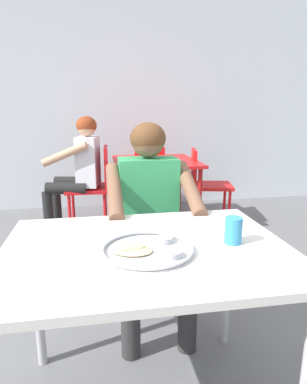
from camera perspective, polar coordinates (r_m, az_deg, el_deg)
back_wall at (r=4.46m, az=-8.37°, el=19.55°), size 12.00×0.12×3.40m
table_foreground at (r=1.31m, az=-1.20°, el=-12.54°), size 1.09×0.81×0.74m
thali_tray at (r=1.23m, az=-0.97°, el=-9.77°), size 0.34×0.34×0.03m
drinking_cup at (r=1.33m, az=13.56°, el=-6.28°), size 0.07×0.07×0.10m
chair_foreground at (r=2.16m, az=-1.41°, el=-6.04°), size 0.42×0.40×0.88m
diner_foreground at (r=1.89m, az=-0.52°, el=-2.63°), size 0.49×0.55×1.18m
table_background_red at (r=3.54m, az=0.31°, el=4.18°), size 0.86×0.93×0.73m
chair_red_left at (r=3.54m, az=-9.94°, el=1.70°), size 0.45×0.44×0.89m
chair_red_right at (r=3.74m, az=8.76°, el=1.91°), size 0.51×0.47×0.83m
chair_red_far at (r=4.15m, az=-1.04°, el=3.08°), size 0.42×0.47×0.82m
patron_background at (r=3.50m, az=-12.64°, el=4.74°), size 0.60×0.56×1.19m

